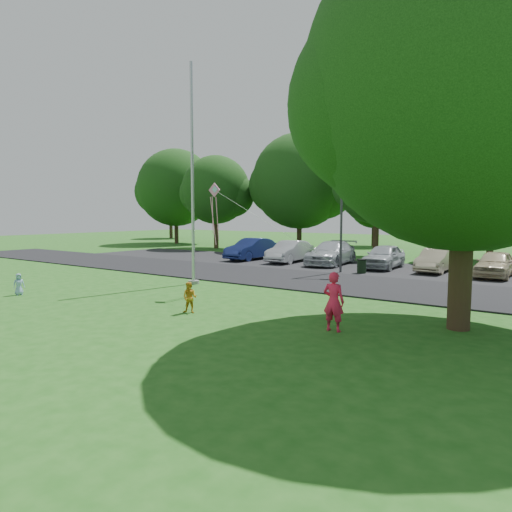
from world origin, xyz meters
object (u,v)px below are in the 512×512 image
Objects in this scene: trash_can at (362,267)px; street_lamp at (346,203)px; woman at (334,302)px; kite at (217,202)px; child_blue at (19,284)px; big_tree at (463,92)px; child_yellow at (190,298)px; flagpole at (193,193)px.

street_lamp is at bearing -165.37° from trash_can.
woman is 7.32m from kite.
child_blue is at bearing -121.79° from trash_can.
big_tree is at bearing -2.76° from kite.
trash_can is 0.94× the size of child_blue.
child_yellow is at bearing 3.27° from woman.
child_blue is at bearing -145.30° from kite.
trash_can is 0.12× the size of kite.
flagpole reaches higher than woman.
woman reaches higher than child_yellow.
street_lamp is (4.16, 7.55, -0.33)m from flagpole.
street_lamp is 0.95× the size of kite.
big_tree is 12.97× the size of child_blue.
woman is 4.90m from child_yellow.
big_tree is at bearing -60.47° from child_blue.
big_tree is 9.38m from kite.
woman is (9.09, -4.08, -3.34)m from flagpole.
big_tree is (6.75, -9.69, 6.07)m from trash_can.
street_lamp is 12.43m from big_tree.
flagpole is 12.27× the size of trash_can.
flagpole is 8.12m from child_blue.
kite reaches higher than child_blue.
child_blue is at bearing -120.49° from flagpole.
trash_can is at bearing 124.88° from big_tree.
flagpole is at bearing -122.80° from trash_can.
flagpole is 6.05× the size of woman.
child_blue is (-8.67, -13.98, 0.02)m from trash_can.
trash_can is 13.28m from big_tree.
flagpole is 1.57× the size of street_lamp.
child_yellow is (-0.77, -12.46, 0.10)m from trash_can.
child_blue is (-7.90, -1.53, -0.08)m from child_yellow.
big_tree reaches higher than child_blue.
flagpole is 0.89× the size of big_tree.
flagpole reaches higher than street_lamp.
kite is at bearing -25.41° from woman.
trash_can is 0.07× the size of big_tree.
street_lamp is at bearing 68.58° from child_yellow.
kite is at bearing -103.17° from trash_can.
child_yellow is at bearing -47.89° from flagpole.
flagpole is 9.79× the size of child_yellow.
flagpole reaches higher than trash_can.
kite is at bearing -29.80° from flagpole.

